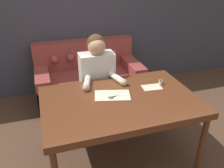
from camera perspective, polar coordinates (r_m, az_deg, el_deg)
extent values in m
plane|color=#4C3323|center=(2.84, 0.57, -17.48)|extent=(16.00, 16.00, 0.00)
cube|color=#383842|center=(3.94, -8.31, 16.65)|extent=(8.00, 0.06, 2.60)
cube|color=#562D19|center=(2.43, 1.94, -4.31)|extent=(1.57, 1.03, 0.07)
cylinder|color=#562D19|center=(2.64, 20.80, -13.60)|extent=(0.06, 0.06, 0.70)
cylinder|color=#562D19|center=(2.91, -15.04, -8.38)|extent=(0.06, 0.06, 0.70)
cylinder|color=#562D19|center=(3.25, 11.36, -3.99)|extent=(0.06, 0.06, 0.70)
cube|color=brown|center=(3.83, -5.47, -0.64)|extent=(1.60, 0.89, 0.44)
cube|color=brown|center=(3.95, -6.82, 7.31)|extent=(1.60, 0.22, 0.46)
cube|color=brown|center=(3.74, -16.08, -1.04)|extent=(0.20, 0.89, 0.60)
cube|color=brown|center=(3.98, 4.39, 1.80)|extent=(0.20, 0.89, 0.60)
sphere|color=brown|center=(3.78, -13.63, 5.78)|extent=(0.13, 0.13, 0.13)
sphere|color=brown|center=(3.80, -10.01, 6.25)|extent=(0.13, 0.13, 0.13)
sphere|color=brown|center=(3.83, -6.43, 6.69)|extent=(0.13, 0.13, 0.13)
sphere|color=brown|center=(3.88, -2.93, 7.09)|extent=(0.13, 0.13, 0.13)
sphere|color=brown|center=(3.95, 0.48, 7.46)|extent=(0.13, 0.13, 0.13)
cube|color=white|center=(3.66, -3.23, 1.96)|extent=(0.33, 0.33, 0.00)
cylinder|color=#33281E|center=(3.20, -3.35, -6.14)|extent=(0.28, 0.28, 0.49)
cube|color=beige|center=(2.95, -3.62, 2.32)|extent=(0.42, 0.22, 0.55)
sphere|color=tan|center=(2.80, -3.74, 9.07)|extent=(0.21, 0.21, 0.21)
sphere|color=#472D19|center=(2.82, -3.91, 9.76)|extent=(0.21, 0.21, 0.21)
cylinder|color=beige|center=(2.68, -6.02, 0.46)|extent=(0.15, 0.29, 0.07)
sphere|color=tan|center=(2.55, -6.29, -0.95)|extent=(0.08, 0.08, 0.08)
cylinder|color=beige|center=(2.76, 1.23, 1.45)|extent=(0.14, 0.29, 0.07)
sphere|color=tan|center=(2.66, 2.89, 0.35)|extent=(0.08, 0.08, 0.08)
cube|color=beige|center=(2.47, 0.10, -2.71)|extent=(0.41, 0.31, 0.00)
cube|color=beige|center=(2.66, 9.55, -0.78)|extent=(0.22, 0.16, 0.00)
cube|color=silver|center=(2.48, 1.91, -2.51)|extent=(0.11, 0.06, 0.00)
cube|color=black|center=(2.43, 0.36, -3.24)|extent=(0.07, 0.04, 0.00)
torus|color=black|center=(2.41, -0.27, -3.53)|extent=(0.04, 0.04, 0.01)
cube|color=silver|center=(2.47, 2.16, -2.70)|extent=(0.11, 0.02, 0.00)
cube|color=black|center=(2.44, 0.20, -3.11)|extent=(0.07, 0.02, 0.00)
torus|color=black|center=(2.43, -0.59, -3.27)|extent=(0.04, 0.04, 0.01)
cylinder|color=silver|center=(2.45, 0.98, -2.95)|extent=(0.01, 0.01, 0.01)
cylinder|color=beige|center=(2.75, 11.56, 0.48)|extent=(0.03, 0.03, 0.04)
cylinder|color=beige|center=(2.74, 11.59, 0.86)|extent=(0.04, 0.04, 0.00)
cylinder|color=beige|center=(2.76, 11.52, 0.10)|extent=(0.04, 0.04, 0.00)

